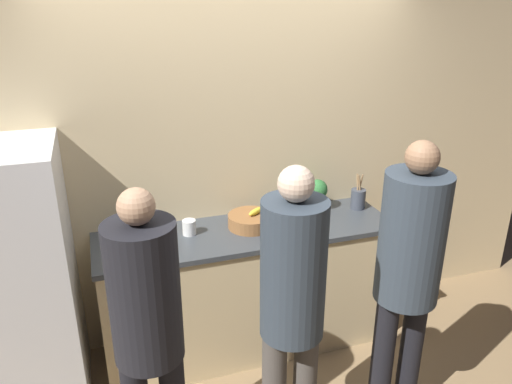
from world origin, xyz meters
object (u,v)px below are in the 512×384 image
at_px(person_right, 408,265).
at_px(utensil_crock, 358,198).
at_px(person_left, 147,323).
at_px(fruit_bowl, 251,220).
at_px(refrigerator, 18,283).
at_px(cup_white, 189,227).
at_px(bottle_amber, 292,200).
at_px(person_center, 292,301).
at_px(potted_plant, 317,194).
at_px(cup_yellow, 137,238).

xyz_separation_m(person_right, utensil_crock, (0.25, 1.00, -0.03)).
relative_size(person_left, person_right, 0.95).
xyz_separation_m(fruit_bowl, utensil_crock, (0.85, 0.05, 0.03)).
distance_m(refrigerator, person_right, 2.26).
xyz_separation_m(refrigerator, cup_white, (1.05, 0.11, 0.15)).
bearing_deg(person_left, cup_white, 67.89).
distance_m(person_left, bottle_amber, 1.62).
height_order(refrigerator, person_center, person_center).
relative_size(person_right, potted_plant, 7.38).
xyz_separation_m(person_center, bottle_amber, (0.48, 1.18, 0.01)).
bearing_deg(potted_plant, utensil_crock, -11.88).
distance_m(person_center, bottle_amber, 1.27).
xyz_separation_m(utensil_crock, potted_plant, (-0.31, 0.06, 0.05)).
distance_m(bottle_amber, potted_plant, 0.19).
bearing_deg(bottle_amber, refrigerator, -171.95).
bearing_deg(cup_white, person_left, -112.11).
distance_m(person_left, cup_yellow, 0.91).
bearing_deg(refrigerator, fruit_bowl, 3.48).
height_order(person_left, utensil_crock, person_left).
distance_m(person_left, utensil_crock, 1.93).
relative_size(fruit_bowl, cup_yellow, 3.06).
height_order(refrigerator, cup_yellow, refrigerator).
height_order(person_left, potted_plant, person_left).
distance_m(utensil_crock, bottle_amber, 0.49).
height_order(bottle_amber, cup_yellow, bottle_amber).
xyz_separation_m(refrigerator, person_left, (0.67, -0.84, 0.15)).
bearing_deg(utensil_crock, cup_white, -178.40).
bearing_deg(fruit_bowl, person_right, -57.37).
bearing_deg(person_right, person_center, -174.66).
bearing_deg(person_center, person_right, 5.34).
bearing_deg(person_left, utensil_crock, 30.73).
distance_m(person_left, potted_plant, 1.72).
bearing_deg(utensil_crock, person_left, -149.27).
distance_m(utensil_crock, cup_white, 1.27).
bearing_deg(refrigerator, potted_plant, 5.88).
bearing_deg(potted_plant, cup_white, -174.11).
relative_size(cup_yellow, potted_plant, 0.43).
height_order(bottle_amber, potted_plant, potted_plant).
height_order(person_center, utensil_crock, person_center).
distance_m(person_center, utensil_crock, 1.43).
bearing_deg(utensil_crock, potted_plant, 168.12).
distance_m(refrigerator, person_left, 1.08).
xyz_separation_m(person_center, potted_plant, (0.65, 1.13, 0.06)).
height_order(cup_white, potted_plant, potted_plant).
relative_size(person_left, bottle_amber, 8.45).
height_order(bottle_amber, cup_white, bottle_amber).
bearing_deg(person_center, utensil_crock, 48.04).
distance_m(person_center, cup_yellow, 1.18).
bearing_deg(utensil_crock, fruit_bowl, -176.35).
bearing_deg(person_left, cup_yellow, 87.18).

